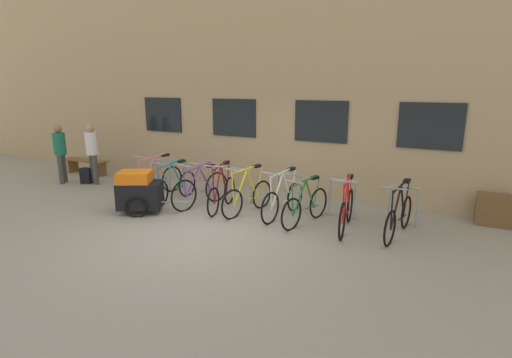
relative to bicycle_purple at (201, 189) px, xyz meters
name	(u,v)px	position (x,y,z in m)	size (l,w,h in m)	color
ground_plane	(205,229)	(0.96, -1.24, -0.39)	(42.00, 42.00, 0.00)	gray
storefront_building	(311,71)	(0.96, 4.50, 2.74)	(28.00, 5.13, 6.26)	tan
bike_rack	(264,185)	(1.29, 0.66, 0.11)	(6.58, 0.05, 0.82)	gray
bicycle_purple	(201,189)	(0.00, 0.00, 0.00)	(0.52, 1.69, 1.04)	black
bicycle_yellow	(248,196)	(1.20, 0.03, -0.02)	(0.51, 1.60, 1.06)	black
bicycle_black	(399,216)	(4.29, 0.12, -0.02)	(0.44, 1.72, 1.05)	black
bicycle_pink	(157,181)	(-1.48, 0.20, 0.00)	(0.44, 1.69, 1.08)	black
bicycle_white	(283,199)	(1.98, 0.16, -0.01)	(0.44, 1.70, 1.05)	black
bicycle_red	(346,210)	(3.35, 0.00, 0.00)	(0.44, 1.71, 1.09)	black
bicycle_teal	(174,186)	(-0.79, 0.00, -0.02)	(0.44, 1.69, 1.03)	black
bicycle_green	(306,206)	(2.54, -0.02, -0.03)	(0.53, 1.58, 0.97)	black
bicycle_maroon	(222,193)	(0.56, -0.01, -0.01)	(0.46, 1.59, 1.10)	black
bike_trailer	(139,191)	(-0.90, -1.02, 0.09)	(1.43, 0.96, 0.94)	black
wooden_bench	(86,163)	(-5.10, 1.11, -0.05)	(1.58, 0.40, 0.46)	brown
person_by_bench	(92,150)	(-3.86, 0.34, 0.57)	(0.34, 0.32, 1.67)	#3F3F42
person_browsing	(60,150)	(-4.72, -0.01, 0.56)	(0.32, 0.33, 1.64)	#3F3F42
backpack	(86,176)	(-4.11, 0.26, -0.17)	(0.28, 0.20, 0.44)	black
planter_box	(496,210)	(5.91, 1.61, -0.09)	(0.70, 0.44, 0.60)	brown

